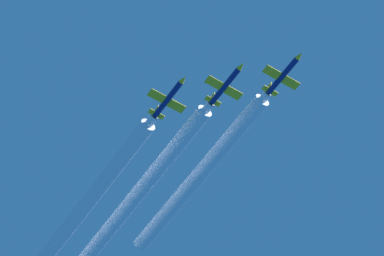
{
  "coord_description": "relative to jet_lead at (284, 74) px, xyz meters",
  "views": [
    {
      "loc": [
        74.78,
        100.41,
        1.49
      ],
      "look_at": [
        0.35,
        -13.56,
        187.29
      ],
      "focal_mm": 94.07,
      "sensor_mm": 36.0,
      "label": 1
    }
  ],
  "objects": [
    {
      "name": "smoke_trail_second_echelon",
      "position": [
        9.73,
        -45.77,
        -1.35
      ],
      "size": [
        3.65,
        62.26,
        3.65
      ],
      "color": "white"
    },
    {
      "name": "jet_lead",
      "position": [
        0.0,
        0.0,
        0.0
      ],
      "size": [
        9.12,
        13.28,
        3.19
      ],
      "color": "navy"
    },
    {
      "name": "smoke_trail_third_echelon",
      "position": [
        19.12,
        -58.46,
        -3.1
      ],
      "size": [
        3.65,
        69.8,
        3.65
      ],
      "color": "white"
    },
    {
      "name": "jet_third_echelon",
      "position": [
        19.12,
        -17.53,
        -3.07
      ],
      "size": [
        9.12,
        13.28,
        3.19
      ],
      "color": "navy"
    },
    {
      "name": "jet_second_echelon",
      "position": [
        9.73,
        -8.61,
        -1.32
      ],
      "size": [
        9.12,
        13.28,
        3.19
      ],
      "color": "navy"
    },
    {
      "name": "smoke_trail_lead",
      "position": [
        0.0,
        -33.7,
        -0.03
      ],
      "size": [
        3.65,
        55.33,
        3.65
      ],
      "color": "white"
    }
  ]
}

